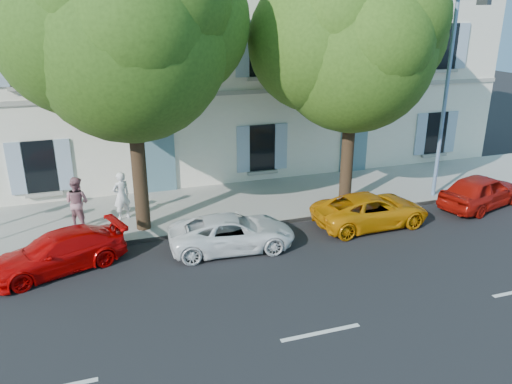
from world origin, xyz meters
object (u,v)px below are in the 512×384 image
object	(u,v)px
pedestrian_a	(121,196)
pedestrian_b	(77,202)
car_red_coupe	(58,252)
tree_left	(128,42)
car_yellow_supercar	(371,210)
street_lamp	(449,90)
car_red_hatchback	(481,191)
tree_right	(354,52)
car_white_coupe	(232,232)

from	to	relation	value
pedestrian_a	pedestrian_b	xyz separation A→B (m)	(-1.46, -0.23, 0.02)
car_red_coupe	tree_left	size ratio (longest dim) A/B	0.41
car_yellow_supercar	street_lamp	size ratio (longest dim) A/B	0.56
car_red_hatchback	tree_right	distance (m)	7.27
car_white_coupe	car_red_hatchback	world-z (taller)	car_red_hatchback
car_yellow_supercar	pedestrian_a	distance (m)	8.73
tree_right	pedestrian_b	distance (m)	10.81
car_red_coupe	street_lamp	world-z (taller)	street_lamp
tree_left	pedestrian_a	xyz separation A→B (m)	(-0.60, 1.02, -5.20)
car_yellow_supercar	pedestrian_a	bearing A→B (deg)	68.59
car_red_hatchback	car_red_coupe	bearing A→B (deg)	74.22
car_white_coupe	car_red_hatchback	size ratio (longest dim) A/B	1.04
tree_left	pedestrian_b	bearing A→B (deg)	158.84
car_yellow_supercar	tree_right	xyz separation A→B (m)	(0.03, 1.96, 5.19)
car_white_coupe	car_red_hatchback	xyz separation A→B (m)	(9.99, 0.47, 0.10)
tree_left	tree_right	bearing A→B (deg)	0.47
tree_left	pedestrian_a	distance (m)	5.34
tree_right	car_red_hatchback	bearing A→B (deg)	-19.80
car_red_hatchback	car_yellow_supercar	bearing A→B (deg)	75.87
car_red_coupe	car_yellow_supercar	distance (m)	10.23
car_yellow_supercar	car_red_hatchback	bearing A→B (deg)	-89.32
car_yellow_supercar	car_red_hatchback	xyz separation A→B (m)	(4.90, 0.21, 0.08)
car_red_hatchback	tree_left	bearing A→B (deg)	65.70
street_lamp	car_red_hatchback	bearing A→B (deg)	-46.20
car_red_coupe	car_white_coupe	world-z (taller)	car_red_coupe
car_red_coupe	car_red_hatchback	xyz separation A→B (m)	(15.12, 0.22, 0.09)
car_yellow_supercar	tree_right	bearing A→B (deg)	-2.55
car_red_coupe	tree_right	world-z (taller)	tree_right
car_white_coupe	tree_left	xyz separation A→B (m)	(-2.52, 2.16, 5.67)
tree_left	tree_right	xyz separation A→B (m)	(7.64, 0.06, -0.46)
car_yellow_supercar	car_white_coupe	bearing A→B (deg)	91.12
tree_right	street_lamp	size ratio (longest dim) A/B	1.18
car_white_coupe	street_lamp	xyz separation A→B (m)	(8.86, 1.65, 3.79)
car_red_coupe	tree_right	xyz separation A→B (m)	(10.25, 1.97, 5.20)
car_white_coupe	pedestrian_b	world-z (taller)	pedestrian_b
car_yellow_supercar	car_red_hatchback	distance (m)	4.90
pedestrian_a	pedestrian_b	size ratio (longest dim) A/B	0.98
car_yellow_supercar	pedestrian_b	world-z (taller)	pedestrian_b
car_red_hatchback	tree_left	world-z (taller)	tree_left
car_yellow_supercar	tree_right	size ratio (longest dim) A/B	0.47
car_white_coupe	street_lamp	world-z (taller)	street_lamp
pedestrian_b	car_red_coupe	bearing A→B (deg)	115.51
pedestrian_b	car_yellow_supercar	bearing A→B (deg)	-158.48
tree_left	pedestrian_a	bearing A→B (deg)	120.18
car_red_hatchback	street_lamp	size ratio (longest dim) A/B	0.52
street_lamp	pedestrian_a	bearing A→B (deg)	172.69
car_white_coupe	pedestrian_a	bearing A→B (deg)	48.59
tree_right	pedestrian_b	world-z (taller)	tree_right
pedestrian_a	tree_right	bearing A→B (deg)	148.86
car_white_coupe	street_lamp	bearing A→B (deg)	-75.20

